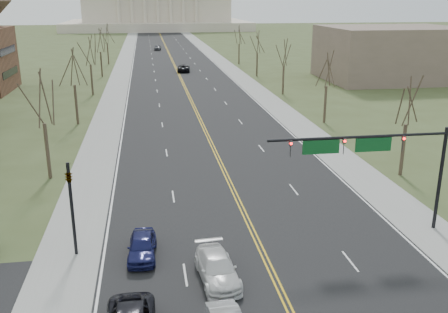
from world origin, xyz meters
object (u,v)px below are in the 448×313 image
object	(u,v)px
signal_left	(71,199)
car_sb_inner_second	(217,268)
car_far_nb	(184,68)
car_sb_outer_second	(142,246)
signal_mast	(372,152)
car_far_sb	(158,47)

from	to	relation	value
signal_left	car_sb_inner_second	bearing A→B (deg)	-27.56
car_far_nb	car_sb_outer_second	bearing A→B (deg)	89.18
signal_mast	car_far_nb	distance (m)	79.77
signal_mast	signal_left	bearing A→B (deg)	180.00
car_sb_inner_second	car_sb_outer_second	world-z (taller)	car_sb_inner_second
signal_left	car_far_nb	distance (m)	80.46
car_far_nb	car_sb_inner_second	bearing A→B (deg)	92.26
signal_mast	car_sb_inner_second	size ratio (longest dim) A/B	2.45
car_far_sb	car_sb_outer_second	bearing A→B (deg)	-85.61
car_far_nb	car_far_sb	world-z (taller)	car_far_sb
signal_left	car_far_sb	xyz separation A→B (m)	(8.55, 126.79, -2.89)
car_sb_outer_second	car_far_nb	distance (m)	80.86
car_sb_inner_second	car_far_sb	world-z (taller)	car_far_sb
signal_mast	car_far_nb	bearing A→B (deg)	94.42
signal_mast	car_far_sb	size ratio (longest dim) A/B	2.55
car_far_sb	car_sb_inner_second	bearing A→B (deg)	-83.74
signal_left	car_sb_outer_second	xyz separation A→B (m)	(4.08, -1.01, -2.99)
car_sb_outer_second	car_sb_inner_second	bearing A→B (deg)	-35.36
car_sb_outer_second	car_far_sb	xyz separation A→B (m)	(4.47, 127.81, 0.10)
car_far_nb	car_far_sb	distance (m)	47.61
car_far_nb	signal_mast	bearing A→B (deg)	99.80
car_far_nb	signal_left	bearing A→B (deg)	86.21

